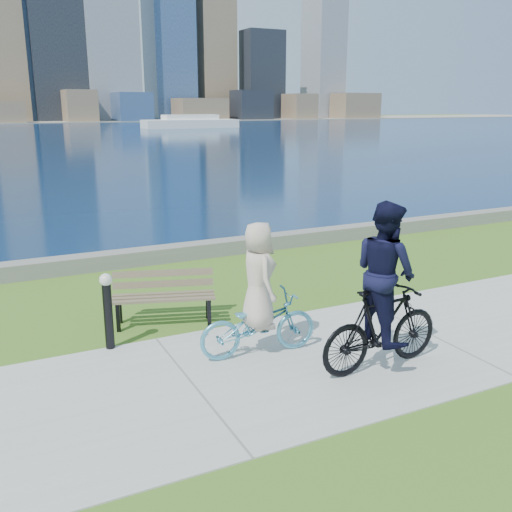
{
  "coord_description": "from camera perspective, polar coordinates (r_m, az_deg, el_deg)",
  "views": [
    {
      "loc": [
        -6.27,
        -6.43,
        3.59
      ],
      "look_at": [
        -2.14,
        1.96,
        1.1
      ],
      "focal_mm": 40.0,
      "sensor_mm": 36.0,
      "label": 1
    }
  ],
  "objects": [
    {
      "name": "bay_water",
      "position": [
        78.76,
        -22.06,
        11.26
      ],
      "size": [
        320.0,
        131.0,
        0.01
      ],
      "primitive_type": "cube",
      "color": "#0B2348",
      "rests_on": "ground"
    },
    {
      "name": "seawall",
      "position": [
        14.51,
        0.18,
        1.3
      ],
      "size": [
        90.0,
        0.5,
        0.35
      ],
      "primitive_type": "cube",
      "color": "slate",
      "rests_on": "ground"
    },
    {
      "name": "bollard_lamp",
      "position": [
        8.79,
        -14.62,
        -4.9
      ],
      "size": [
        0.19,
        0.19,
        1.2
      ],
      "color": "black",
      "rests_on": "ground"
    },
    {
      "name": "park_bench",
      "position": [
        9.7,
        -9.23,
        -3.64
      ],
      "size": [
        1.79,
        1.07,
        0.88
      ],
      "rotation": [
        0.0,
        0.0,
        -0.31
      ],
      "color": "black",
      "rests_on": "ground"
    },
    {
      "name": "far_shore",
      "position": [
        136.62,
        -24.14,
        12.18
      ],
      "size": [
        320.0,
        30.0,
        0.12
      ],
      "primitive_type": "cube",
      "color": "gray",
      "rests_on": "ground"
    },
    {
      "name": "city_skyline",
      "position": [
        137.96,
        -21.78,
        21.1
      ],
      "size": [
        176.67,
        23.06,
        76.0
      ],
      "color": "navy",
      "rests_on": "ground"
    },
    {
      "name": "cyclist_woman",
      "position": [
        8.28,
        0.23,
        -5.1
      ],
      "size": [
        0.79,
        1.83,
        1.98
      ],
      "rotation": [
        0.0,
        0.0,
        1.48
      ],
      "color": "#4FA1C1",
      "rests_on": "ground"
    },
    {
      "name": "ferry_far",
      "position": [
        92.41,
        -6.58,
        13.13
      ],
      "size": [
        14.92,
        4.26,
        2.03
      ],
      "color": "white",
      "rests_on": "ground"
    },
    {
      "name": "concrete_path",
      "position": [
        9.67,
        16.88,
        -7.5
      ],
      "size": [
        80.0,
        3.5,
        0.02
      ],
      "primitive_type": "cube",
      "color": "#AAAAA5",
      "rests_on": "ground"
    },
    {
      "name": "ground",
      "position": [
        9.67,
        16.88,
        -7.56
      ],
      "size": [
        320.0,
        320.0,
        0.0
      ],
      "primitive_type": "plane",
      "color": "#3C651A",
      "rests_on": "ground"
    },
    {
      "name": "cyclist_man",
      "position": [
        7.96,
        12.61,
        -4.38
      ],
      "size": [
        0.75,
        1.98,
        2.36
      ],
      "rotation": [
        0.0,
        0.0,
        1.61
      ],
      "color": "black",
      "rests_on": "ground"
    }
  ]
}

